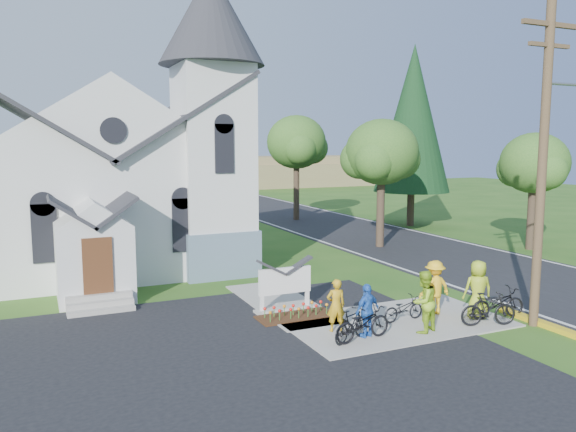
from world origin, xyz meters
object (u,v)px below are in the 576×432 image
cyclist_0 (336,305)px  church_sign (285,281)px  bike_3 (488,309)px  bike_0 (363,323)px  bike_2 (403,309)px  cyclist_3 (435,287)px  cyclist_1 (423,302)px  bike_1 (352,325)px  utility_pole (544,154)px  cyclist_2 (367,310)px  cyclist_4 (478,289)px  bike_4 (498,303)px

cyclist_0 → church_sign: bearing=-69.8°
church_sign → bike_3: size_ratio=1.24×
cyclist_0 → bike_0: cyclist_0 is taller
bike_2 → cyclist_3: (1.36, 0.18, 0.51)m
cyclist_1 → bike_1: size_ratio=1.18×
utility_pole → cyclist_2: bearing=168.2°
cyclist_2 → bike_3: size_ratio=0.90×
cyclist_1 → bike_3: size_ratio=1.06×
bike_2 → cyclist_4: bearing=-111.0°
church_sign → bike_2: church_sign is taller
cyclist_2 → bike_3: 4.06m
utility_pole → cyclist_1: bearing=167.7°
utility_pole → bike_0: 7.60m
cyclist_1 → bike_4: bearing=163.1°
cyclist_0 → cyclist_4: bearing=-178.5°
cyclist_3 → bike_3: bearing=113.9°
cyclist_2 → bike_2: bearing=-172.7°
bike_2 → cyclist_1: bearing=170.4°
utility_pole → cyclist_4: size_ratio=5.24×
cyclist_0 → bike_4: size_ratio=0.83×
church_sign → bike_3: church_sign is taller
bike_4 → bike_3: bearing=127.2°
cyclist_1 → cyclist_2: size_ratio=1.18×
bike_0 → bike_1: bike_0 is taller
bike_3 → cyclist_4: size_ratio=0.93×
cyclist_0 → bike_3: cyclist_0 is taller
cyclist_0 → cyclist_2: 1.01m
bike_1 → cyclist_2: size_ratio=1.00×
cyclist_2 → cyclist_4: bearing=165.1°
bike_1 → bike_3: 4.63m
bike_1 → cyclist_4: bearing=-111.6°
utility_pole → cyclist_2: 7.23m
bike_1 → cyclist_1: bearing=-118.8°
bike_1 → cyclist_3: size_ratio=0.88×
bike_2 → bike_4: (2.96, -1.04, 0.11)m
bike_2 → cyclist_3: bearing=-86.5°
cyclist_3 → utility_pole: bearing=136.6°
bike_0 → cyclist_1: bearing=-101.8°
cyclist_1 → cyclist_4: cyclist_4 is taller
bike_3 → cyclist_4: bearing=-1.1°
bike_3 → bike_4: (0.85, 0.47, -0.03)m
church_sign → bike_4: church_sign is taller
bike_0 → bike_3: bearing=-104.8°
cyclist_4 → bike_3: bearing=89.9°
bike_3 → bike_1: bearing=100.8°
bike_4 → church_sign: bearing=65.5°
utility_pole → bike_4: size_ratio=5.17×
bike_2 → bike_3: size_ratio=0.86×
cyclist_0 → bike_2: size_ratio=1.06×
cyclist_2 → cyclist_4: cyclist_4 is taller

